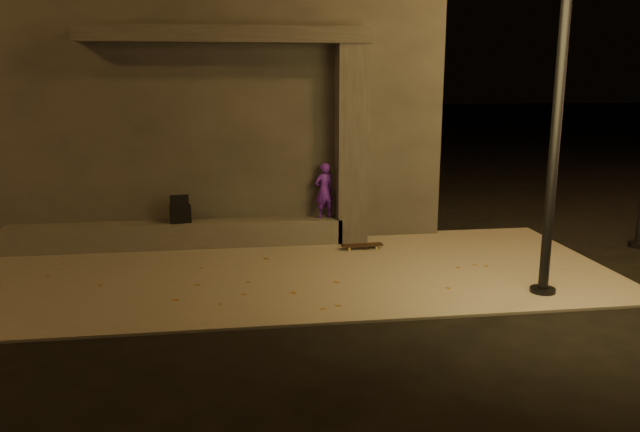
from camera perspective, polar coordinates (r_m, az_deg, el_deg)
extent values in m
plane|color=black|center=(8.12, -4.12, -9.67)|extent=(120.00, 120.00, 0.00)
cube|color=slate|center=(9.99, -4.96, -5.22)|extent=(11.00, 4.40, 0.04)
cube|color=#353330|center=(14.01, -10.41, 10.51)|extent=(9.00, 5.00, 5.20)
cube|color=#4D4B46|center=(11.64, -12.88, -1.65)|extent=(6.00, 0.55, 0.45)
cube|color=#353330|center=(11.53, 2.87, 6.48)|extent=(0.55, 0.55, 3.60)
cube|color=#353330|center=(11.32, -8.52, 16.09)|extent=(5.00, 0.70, 0.28)
imported|color=#531BB2|center=(11.56, 0.39, 2.34)|extent=(0.44, 0.35, 1.03)
cube|color=black|center=(11.55, -12.64, 0.18)|extent=(0.40, 0.29, 0.31)
cube|color=black|center=(11.49, -12.70, 1.45)|extent=(0.33, 0.09, 0.22)
cube|color=black|center=(11.24, 3.86, -2.65)|extent=(0.76, 0.23, 0.02)
cylinder|color=tan|center=(11.38, 4.98, -2.73)|extent=(0.05, 0.03, 0.05)
cylinder|color=tan|center=(11.25, 5.19, -2.92)|extent=(0.05, 0.03, 0.05)
cylinder|color=tan|center=(11.26, 2.53, -2.87)|extent=(0.05, 0.03, 0.05)
cylinder|color=tan|center=(11.13, 2.70, -3.06)|extent=(0.05, 0.03, 0.05)
cube|color=#99999E|center=(11.31, 5.09, -2.67)|extent=(0.06, 0.16, 0.02)
cube|color=#99999E|center=(11.18, 2.62, -2.81)|extent=(0.06, 0.16, 0.02)
cylinder|color=black|center=(9.12, 21.33, 14.40)|extent=(0.14, 0.14, 6.98)
cylinder|color=black|center=(9.60, 19.68, -6.50)|extent=(0.36, 0.36, 0.10)
cylinder|color=black|center=(12.92, 27.11, -2.31)|extent=(0.36, 0.36, 0.10)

